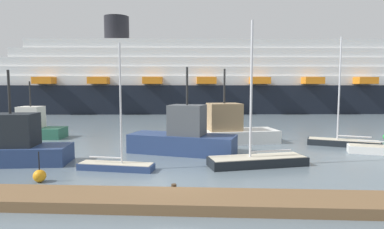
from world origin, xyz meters
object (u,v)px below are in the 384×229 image
at_px(fishing_boat_1, 8,146).
at_px(channel_buoy_2, 40,176).
at_px(fishing_boat_0, 227,130).
at_px(fishing_boat_3, 29,128).
at_px(sailboat_2, 343,141).
at_px(sailboat_3, 116,164).
at_px(sailboat_1, 257,159).
at_px(fishing_boat_2, 183,137).
at_px(channel_buoy_1, 234,133).
at_px(cruise_ship, 203,82).

xyz_separation_m(fishing_boat_1, channel_buoy_2, (4.08, -3.73, -0.81)).
height_order(fishing_boat_0, fishing_boat_3, fishing_boat_0).
bearing_deg(sailboat_2, sailboat_3, 46.49).
distance_m(sailboat_1, fishing_boat_2, 6.06).
distance_m(sailboat_1, fishing_boat_0, 8.32).
relative_size(sailboat_2, fishing_boat_1, 1.10).
height_order(sailboat_1, channel_buoy_1, sailboat_1).
height_order(sailboat_3, fishing_boat_3, sailboat_3).
relative_size(sailboat_1, fishing_boat_3, 1.30).
bearing_deg(fishing_boat_0, cruise_ship, -98.35).
bearing_deg(fishing_boat_3, sailboat_3, -46.05).
bearing_deg(sailboat_1, fishing_boat_0, -95.71).
bearing_deg(fishing_boat_1, fishing_boat_2, 12.05).
bearing_deg(fishing_boat_1, channel_buoy_1, 31.11).
height_order(sailboat_3, channel_buoy_2, sailboat_3).
bearing_deg(channel_buoy_2, sailboat_1, 19.21).
bearing_deg(fishing_boat_1, fishing_boat_0, 23.39).
relative_size(fishing_boat_0, channel_buoy_1, 5.23).
bearing_deg(fishing_boat_3, channel_buoy_1, 3.65).
xyz_separation_m(sailboat_2, cruise_ship, (-12.30, 35.06, 5.32)).
bearing_deg(fishing_boat_3, sailboat_1, -27.88).
xyz_separation_m(sailboat_3, channel_buoy_1, (7.95, 13.22, -0.01)).
xyz_separation_m(sailboat_3, fishing_boat_2, (3.62, 4.95, 0.84)).
height_order(channel_buoy_1, cruise_ship, cruise_ship).
height_order(fishing_boat_2, channel_buoy_2, fishing_boat_2).
relative_size(sailboat_2, channel_buoy_1, 5.23).
distance_m(sailboat_1, channel_buoy_1, 11.72).
bearing_deg(fishing_boat_1, sailboat_2, 10.02).
distance_m(fishing_boat_1, fishing_boat_2, 11.64).
height_order(fishing_boat_1, fishing_boat_3, fishing_boat_1).
bearing_deg(fishing_boat_1, fishing_boat_3, 106.17).
bearing_deg(sailboat_2, channel_buoy_2, 48.55).
xyz_separation_m(fishing_boat_1, channel_buoy_1, (15.31, 12.11, -0.79)).
xyz_separation_m(sailboat_1, sailboat_2, (8.07, 7.05, 0.02)).
xyz_separation_m(channel_buoy_1, cruise_ship, (-3.62, 30.40, 5.40)).
distance_m(fishing_boat_0, fishing_boat_2, 5.85).
height_order(sailboat_2, channel_buoy_2, sailboat_2).
distance_m(sailboat_1, sailboat_3, 8.68).
distance_m(sailboat_2, sailboat_3, 18.70).
relative_size(sailboat_1, fishing_boat_0, 1.00).
xyz_separation_m(sailboat_3, cruise_ship, (4.33, 43.61, 5.39)).
bearing_deg(fishing_boat_3, fishing_boat_1, -69.14).
height_order(fishing_boat_1, channel_buoy_2, fishing_boat_1).
distance_m(sailboat_2, fishing_boat_2, 13.51).
relative_size(sailboat_2, fishing_boat_3, 1.30).
height_order(fishing_boat_3, channel_buoy_2, fishing_boat_3).
height_order(fishing_boat_1, channel_buoy_1, fishing_boat_1).
height_order(fishing_boat_1, cruise_ship, cruise_ship).
height_order(sailboat_1, fishing_boat_3, sailboat_1).
xyz_separation_m(sailboat_1, sailboat_3, (-8.55, -1.51, -0.06)).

